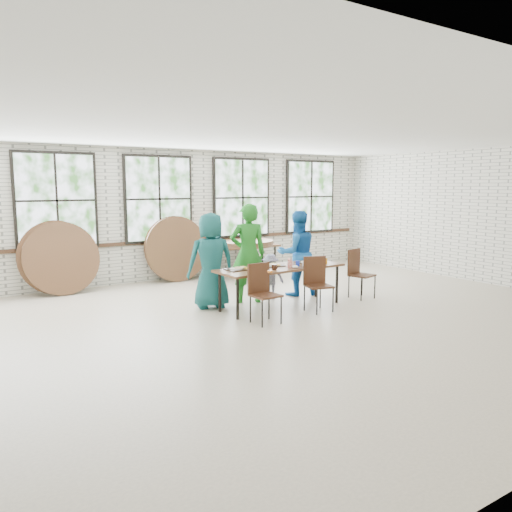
% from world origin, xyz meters
% --- Properties ---
extents(room, '(12.00, 12.00, 12.00)m').
position_xyz_m(room, '(0.00, 4.44, 1.83)').
color(room, beige).
rests_on(room, ground).
extents(dining_table, '(2.42, 0.87, 0.74)m').
position_xyz_m(dining_table, '(0.82, 0.86, 0.69)').
color(dining_table, brown).
rests_on(dining_table, ground).
extents(chair_near_left, '(0.44, 0.43, 0.95)m').
position_xyz_m(chair_near_left, '(-0.01, 0.21, 0.56)').
color(chair_near_left, '#462717').
rests_on(chair_near_left, ground).
extents(chair_near_right, '(0.51, 0.50, 0.95)m').
position_xyz_m(chair_near_right, '(1.22, 0.33, 0.56)').
color(chair_near_right, '#462717').
rests_on(chair_near_right, ground).
extents(chair_spare, '(0.51, 0.50, 0.95)m').
position_xyz_m(chair_spare, '(2.55, 0.68, 0.56)').
color(chair_spare, '#462717').
rests_on(chair_spare, ground).
extents(adult_teal, '(0.94, 0.72, 1.71)m').
position_xyz_m(adult_teal, '(-0.24, 1.51, 0.86)').
color(adult_teal, '#17545A').
rests_on(adult_teal, ground).
extents(adult_green, '(0.79, 0.65, 1.85)m').
position_xyz_m(adult_green, '(0.54, 1.51, 0.93)').
color(adult_green, '#1F7620').
rests_on(adult_green, ground).
extents(toddler, '(0.62, 0.44, 0.88)m').
position_xyz_m(toddler, '(1.05, 1.51, 0.44)').
color(toddler, '#171542').
rests_on(toddler, ground).
extents(adult_blue, '(0.95, 0.82, 1.69)m').
position_xyz_m(adult_blue, '(1.69, 1.51, 0.84)').
color(adult_blue, '#185DAA').
rests_on(adult_blue, ground).
extents(storage_table, '(1.80, 0.76, 0.74)m').
position_xyz_m(storage_table, '(1.90, 3.94, 0.69)').
color(storage_table, brown).
rests_on(storage_table, ground).
extents(tabletop_clutter, '(1.94, 0.62, 0.11)m').
position_xyz_m(tabletop_clutter, '(0.93, 0.83, 0.77)').
color(tabletop_clutter, black).
rests_on(tabletop_clutter, dining_table).
extents(round_tops_stacked, '(1.50, 1.50, 0.13)m').
position_xyz_m(round_tops_stacked, '(1.90, 3.94, 0.80)').
color(round_tops_stacked, brown).
rests_on(round_tops_stacked, storage_table).
extents(round_tops_leaning, '(4.09, 0.47, 1.49)m').
position_xyz_m(round_tops_leaning, '(-0.98, 4.20, 0.73)').
color(round_tops_leaning, brown).
rests_on(round_tops_leaning, ground).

